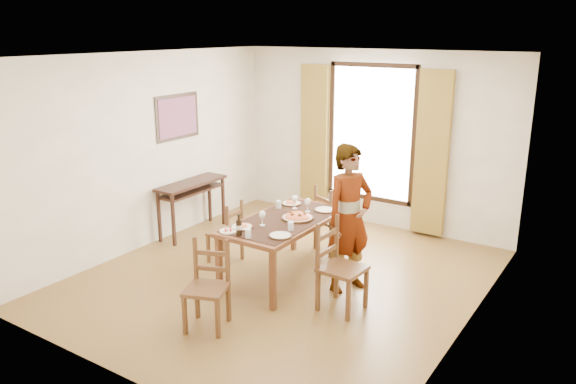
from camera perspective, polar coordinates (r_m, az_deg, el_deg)
The scene contains 22 objects.
ground at distance 7.08m, azimuth -0.57°, elevation -8.70°, with size 5.00×5.00×0.00m, color brown.
room_shell at distance 6.68m, azimuth -0.02°, elevation 3.78°, with size 4.60×5.10×2.74m.
console_table at distance 8.47m, azimuth -9.77°, elevation 0.27°, with size 0.38×1.20×0.80m.
dining_table at distance 6.86m, azimuth -0.37°, elevation -3.31°, with size 0.88×1.72×0.76m.
chair_west at distance 7.44m, azimuth -6.24°, elevation -4.25°, with size 0.39×0.39×0.84m.
chair_north at distance 7.75m, azimuth 4.46°, elevation -2.97°, with size 0.55×0.55×0.94m.
chair_south at distance 5.89m, azimuth -8.19°, elevation -9.66°, with size 0.53×0.53×0.92m.
chair_east at distance 6.20m, azimuth 5.28°, elevation -7.77°, with size 0.47×0.47×1.01m.
man at distance 6.54m, azimuth 6.24°, elevation -2.69°, with size 0.63×0.75×1.75m, color gray.
plate_sw at distance 6.56m, azimuth -4.73°, elevation -3.43°, with size 0.27×0.27×0.05m, color silver, non-canonical shape.
plate_se at distance 6.27m, azimuth -0.78°, elevation -4.31°, with size 0.27×0.27×0.05m, color silver, non-canonical shape.
plate_nw at distance 7.41m, azimuth 0.35°, elevation -1.04°, with size 0.27×0.27×0.05m, color silver, non-canonical shape.
plate_ne at distance 7.16m, azimuth 3.75°, elevation -1.70°, with size 0.27×0.27×0.05m, color silver, non-canonical shape.
pasta_platter at distance 6.83m, azimuth 0.99°, elevation -2.35°, with size 0.40×0.40×0.10m, color red, non-canonical shape.
caprese_plate at distance 6.45m, azimuth -6.10°, elevation -3.87°, with size 0.20×0.20×0.04m, color silver, non-canonical shape.
wine_glass_a at distance 6.60m, azimuth -2.63°, elevation -2.66°, with size 0.08×0.08×0.18m, color white, non-canonical shape.
wine_glass_b at distance 7.08m, azimuth 2.00°, elevation -1.32°, with size 0.08×0.08×0.18m, color white, non-canonical shape.
wine_glass_c at distance 7.20m, azimuth 0.67°, elevation -1.01°, with size 0.08×0.08×0.18m, color white, non-canonical shape.
tumbler_a at distance 6.45m, azimuth 0.29°, elevation -3.51°, with size 0.07×0.07×0.10m, color silver.
tumbler_b at distance 7.23m, azimuth -0.97°, elevation -1.28°, with size 0.07×0.07×0.10m, color silver.
tumbler_c at distance 6.24m, azimuth -4.08°, elevation -4.22°, with size 0.07×0.07×0.10m, color silver.
wine_bottle at distance 6.29m, azimuth -5.01°, elevation -3.37°, with size 0.07×0.07×0.25m, color black, non-canonical shape.
Camera 1 is at (3.57, -5.32, 2.99)m, focal length 35.00 mm.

